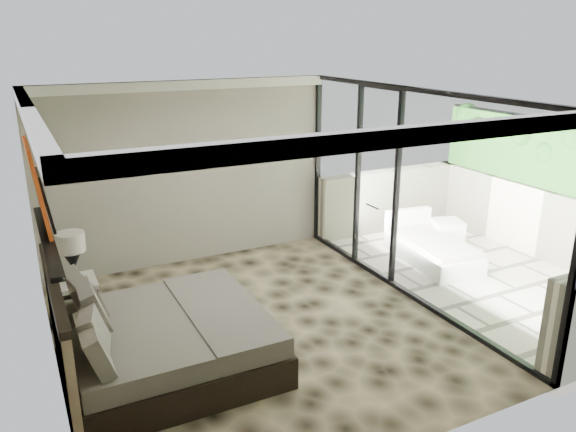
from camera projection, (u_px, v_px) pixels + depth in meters
name	position (u px, v px, depth m)	size (l,w,h in m)	color
floor	(256.00, 328.00, 6.86)	(5.00, 5.00, 0.00)	black
ceiling	(251.00, 97.00, 6.00)	(4.50, 5.00, 0.02)	silver
back_wall	(189.00, 174.00, 8.54)	(4.50, 0.02, 2.80)	gray
left_wall	(43.00, 252.00, 5.47)	(0.02, 5.00, 2.80)	gray
glass_wall	(410.00, 196.00, 7.39)	(0.08, 5.00, 2.80)	white
terrace_slab	(483.00, 276.00, 8.48)	(3.00, 5.00, 0.12)	beige
parapet_far	(551.00, 225.00, 8.87)	(0.30, 5.00, 1.10)	beige
foliage_hedge	(561.00, 157.00, 8.53)	(0.36, 4.60, 1.10)	#317524
picture_ledge	(47.00, 239.00, 5.55)	(0.12, 2.20, 0.05)	black
bed	(159.00, 340.00, 5.93)	(2.13, 2.06, 1.18)	black
nightstand	(76.00, 299.00, 7.02)	(0.53, 0.53, 0.53)	black
table_lamp	(72.00, 251.00, 6.82)	(0.35, 0.35, 0.63)	black
abstract_canvas	(37.00, 186.00, 5.62)	(0.04, 0.90, 0.90)	#C15010
framed_print	(45.00, 200.00, 5.69)	(0.03, 0.50, 0.60)	black
ottoman	(447.00, 234.00, 9.44)	(0.46, 0.46, 0.46)	white
lounger	(431.00, 248.00, 8.88)	(1.01, 1.74, 0.64)	white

